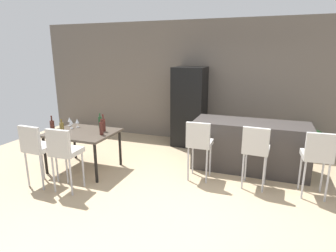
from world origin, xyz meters
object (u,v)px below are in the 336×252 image
(dining_table, at_px, (83,135))
(dining_chair_far, at_px, (64,150))
(kitchen_island, at_px, (250,146))
(wine_bottle_far, at_px, (100,122))
(wine_bottle_inner, at_px, (52,126))
(bar_chair_middle, at_px, (256,148))
(wine_bottle_right, at_px, (62,128))
(potted_plant, at_px, (314,142))
(wine_glass_corner, at_px, (77,121))
(bar_chair_right, at_px, (317,154))
(bar_chair_left, at_px, (199,141))
(dining_chair_near, at_px, (36,146))
(wine_bottle_end, at_px, (101,128))
(wine_bottle_left, at_px, (103,125))
(wine_glass_near, at_px, (71,122))
(wine_glass_middle, at_px, (69,120))
(refrigerator, at_px, (189,107))

(dining_table, relative_size, dining_chair_far, 1.14)
(kitchen_island, height_order, wine_bottle_far, wine_bottle_far)
(dining_chair_far, relative_size, wine_bottle_inner, 3.44)
(wine_bottle_inner, bearing_deg, wine_bottle_far, 40.14)
(bar_chair_middle, relative_size, wine_bottle_right, 3.81)
(potted_plant, bearing_deg, wine_glass_corner, -157.03)
(bar_chair_middle, bearing_deg, bar_chair_right, -0.00)
(bar_chair_left, xyz_separation_m, dining_chair_far, (-1.87, -1.13, 0.00))
(dining_table, bearing_deg, dining_chair_near, -108.06)
(potted_plant, bearing_deg, wine_bottle_right, -151.65)
(bar_chair_middle, bearing_deg, wine_bottle_far, 178.70)
(dining_chair_far, distance_m, wine_bottle_inner, 1.01)
(wine_bottle_end, bearing_deg, wine_bottle_right, -163.35)
(dining_chair_near, xyz_separation_m, wine_bottle_inner, (-0.23, 0.64, 0.15))
(dining_table, xyz_separation_m, wine_bottle_far, (0.16, 0.36, 0.18))
(dining_table, distance_m, dining_chair_far, 0.88)
(wine_bottle_left, xyz_separation_m, wine_glass_near, (-0.70, -0.03, 0.00))
(dining_chair_near, distance_m, wine_bottle_right, 0.60)
(wine_glass_middle, bearing_deg, dining_table, -29.00)
(bar_chair_right, relative_size, wine_bottle_left, 3.23)
(bar_chair_middle, distance_m, dining_table, 3.07)
(wine_bottle_inner, height_order, wine_glass_corner, wine_bottle_inner)
(kitchen_island, distance_m, dining_chair_far, 3.27)
(wine_bottle_far, bearing_deg, dining_chair_far, -84.46)
(wine_bottle_far, bearing_deg, wine_bottle_left, -45.00)
(wine_glass_near, height_order, refrigerator, refrigerator)
(bar_chair_middle, height_order, dining_table, bar_chair_middle)
(bar_chair_left, relative_size, dining_table, 0.88)
(wine_bottle_end, distance_m, wine_glass_corner, 0.78)
(bar_chair_left, relative_size, refrigerator, 0.57)
(bar_chair_left, xyz_separation_m, wine_bottle_far, (-1.98, 0.07, 0.15))
(dining_chair_far, distance_m, wine_bottle_end, 0.82)
(wine_bottle_inner, bearing_deg, wine_bottle_right, -12.06)
(dining_chair_far, distance_m, wine_glass_near, 1.15)
(wine_glass_near, bearing_deg, bar_chair_right, 2.21)
(wine_bottle_end, xyz_separation_m, wine_bottle_left, (-0.09, 0.20, 0.01))
(bar_chair_right, bearing_deg, wine_bottle_left, -177.81)
(bar_chair_right, relative_size, wine_bottle_inner, 3.44)
(wine_bottle_inner, bearing_deg, wine_glass_middle, 90.41)
(dining_table, xyz_separation_m, potted_plant, (4.15, 2.11, -0.31))
(wine_bottle_inner, bearing_deg, wine_bottle_left, 22.26)
(kitchen_island, bearing_deg, refrigerator, 144.41)
(dining_table, distance_m, wine_bottle_left, 0.44)
(bar_chair_middle, bearing_deg, dining_chair_far, -158.00)
(dining_chair_far, bearing_deg, bar_chair_left, 31.06)
(wine_glass_near, bearing_deg, wine_bottle_inner, -116.64)
(wine_bottle_left, bearing_deg, bar_chair_right, 2.19)
(bar_chair_right, height_order, refrigerator, refrigerator)
(dining_chair_near, relative_size, potted_plant, 1.71)
(bar_chair_right, distance_m, wine_glass_middle, 4.44)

